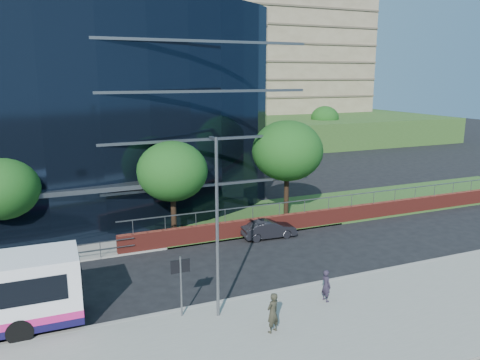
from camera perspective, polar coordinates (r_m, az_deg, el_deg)
name	(u,v)px	position (r m, az deg, el deg)	size (l,w,h in m)	color
ground	(73,322)	(22.76, -19.66, -15.97)	(200.00, 200.00, 0.00)	black
kerb	(75,331)	(21.84, -19.50, -17.00)	(80.00, 0.25, 0.16)	gray
yellow_line_outer	(75,331)	(22.05, -19.53, -16.92)	(80.00, 0.08, 0.01)	gold
yellow_line_inner	(74,329)	(22.18, -19.55, -16.74)	(80.00, 0.08, 0.01)	gold
grass_verge	(364,203)	(40.99, 14.84, -2.75)	(36.00, 8.00, 0.12)	#2D511E
retaining_wall	(351,214)	(35.67, 13.38, -4.03)	(34.00, 0.40, 2.11)	maroon
apartment_block	(239,73)	(83.90, -0.06, 12.93)	(60.00, 42.00, 30.00)	#2D511E
street_sign	(181,274)	(20.98, -7.25, -11.28)	(0.85, 0.09, 2.80)	slate
tree_far_b	(2,189)	(30.42, -27.02, -0.94)	(4.29, 4.29, 6.05)	black
tree_far_c	(172,171)	(30.68, -8.26, 1.05)	(4.62, 4.62, 6.51)	black
tree_far_d	(287,151)	(34.77, 5.79, 3.56)	(5.28, 5.28, 7.44)	black
tree_dist_e	(234,121)	(65.21, -0.69, 7.25)	(4.62, 4.62, 6.51)	black
tree_dist_f	(325,118)	(74.44, 10.29, 7.46)	(4.29, 4.29, 6.05)	black
streetlight_east	(217,223)	(20.06, -2.83, -5.31)	(0.15, 0.77, 8.00)	slate
parked_car	(269,229)	(31.40, 3.53, -6.00)	(1.28, 3.68, 1.21)	black
pedestrian	(326,285)	(22.99, 10.45, -12.52)	(0.57, 0.37, 1.56)	#282131
pedestrian_b	(273,313)	(20.16, 4.01, -15.83)	(0.64, 0.42, 1.74)	#2F2D21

